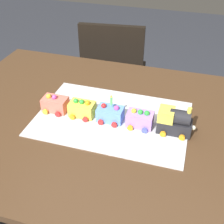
{
  "coord_description": "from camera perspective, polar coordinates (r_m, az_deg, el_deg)",
  "views": [
    {
      "loc": [
        -0.29,
        0.86,
        1.44
      ],
      "look_at": [
        -0.03,
        -0.01,
        0.77
      ],
      "focal_mm": 46.08,
      "sensor_mm": 36.0,
      "label": 1
    }
  ],
  "objects": [
    {
      "name": "cake_car_caboose_lavender",
      "position": [
        1.1,
        5.5,
        -1.53
      ],
      "size": [
        0.1,
        0.08,
        0.07
      ],
      "color": "#AD84E0",
      "rests_on": "cake_board"
    },
    {
      "name": "birthday_candle",
      "position": [
        1.08,
        -0.22,
        2.28
      ],
      "size": [
        0.01,
        0.01,
        0.05
      ],
      "color": "#66D872",
      "rests_on": "cake_car_tanker_sky_blue"
    },
    {
      "name": "cake_board",
      "position": [
        1.15,
        0.0,
        -1.29
      ],
      "size": [
        0.6,
        0.4,
        0.0
      ],
      "primitive_type": "cube",
      "color": "silver",
      "rests_on": "dining_table"
    },
    {
      "name": "cake_car_gondola_coral",
      "position": [
        1.2,
        -11.3,
        1.46
      ],
      "size": [
        0.1,
        0.08,
        0.07
      ],
      "color": "#F27260",
      "rests_on": "cake_board"
    },
    {
      "name": "cake_car_flatbed_lemon",
      "position": [
        1.15,
        -6.03,
        0.54
      ],
      "size": [
        0.1,
        0.08,
        0.07
      ],
      "color": "#F4E04C",
      "rests_on": "cake_board"
    },
    {
      "name": "cake_locomotive",
      "position": [
        1.08,
        12.27,
        -1.97
      ],
      "size": [
        0.14,
        0.08,
        0.12
      ],
      "color": "#232328",
      "rests_on": "cake_board"
    },
    {
      "name": "cake_car_tanker_sky_blue",
      "position": [
        1.12,
        -0.41,
        -0.5
      ],
      "size": [
        0.1,
        0.08,
        0.07
      ],
      "color": "#669EEA",
      "rests_on": "cake_board"
    },
    {
      "name": "chair",
      "position": [
        2.01,
        0.44,
        7.51
      ],
      "size": [
        0.45,
        0.45,
        0.86
      ],
      "rotation": [
        0.0,
        0.0,
        0.12
      ],
      "color": "black",
      "rests_on": "ground"
    },
    {
      "name": "dining_table",
      "position": [
        1.22,
        -1.53,
        -5.43
      ],
      "size": [
        1.4,
        1.0,
        0.74
      ],
      "color": "#4C331E",
      "rests_on": "ground"
    }
  ]
}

